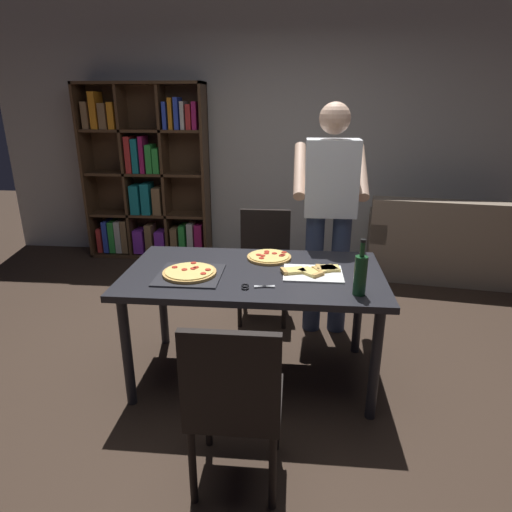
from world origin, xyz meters
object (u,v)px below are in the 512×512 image
at_px(chair_far_side, 264,258).
at_px(chair_near_camera, 234,398).
at_px(pepperoni_pizza_on_tray, 190,273).
at_px(second_pizza_plain, 269,257).
at_px(dining_table, 254,283).
at_px(wine_bottle, 360,274).
at_px(couch, 452,248).
at_px(bookshelf, 147,180).
at_px(kitchen_scissors, 252,287).
at_px(person_serving_pizza, 330,208).

bearing_deg(chair_far_side, chair_near_camera, -90.00).
height_order(pepperoni_pizza_on_tray, second_pizza_plain, pepperoni_pizza_on_tray).
bearing_deg(chair_far_side, dining_table, -90.00).
bearing_deg(wine_bottle, chair_far_side, 116.57).
height_order(chair_near_camera, chair_far_side, same).
bearing_deg(pepperoni_pizza_on_tray, chair_far_side, 69.63).
relative_size(couch, bookshelf, 0.92).
height_order(bookshelf, kitchen_scissors, bookshelf).
relative_size(dining_table, pepperoni_pizza_on_tray, 4.13).
xyz_separation_m(dining_table, chair_near_camera, (-0.00, -0.93, -0.16)).
relative_size(chair_far_side, couch, 0.50).
xyz_separation_m(chair_near_camera, wine_bottle, (0.61, 0.64, 0.36)).
relative_size(dining_table, second_pizza_plain, 5.38).
bearing_deg(person_serving_pizza, chair_far_side, 156.31).
xyz_separation_m(dining_table, couch, (1.89, 1.99, -0.37)).
distance_m(bookshelf, pepperoni_pizza_on_tray, 2.71).
relative_size(chair_near_camera, second_pizza_plain, 3.03).
relative_size(chair_near_camera, bookshelf, 0.46).
height_order(chair_near_camera, wine_bottle, wine_bottle).
distance_m(chair_far_side, second_pizza_plain, 0.73).
distance_m(person_serving_pizza, second_pizza_plain, 0.67).
distance_m(kitchen_scissors, second_pizza_plain, 0.50).
bearing_deg(pepperoni_pizza_on_tray, couch, 42.59).
height_order(couch, kitchen_scissors, couch).
bearing_deg(person_serving_pizza, bookshelf, 139.55).
height_order(dining_table, kitchen_scissors, kitchen_scissors).
distance_m(chair_near_camera, person_serving_pizza, 1.78).
xyz_separation_m(dining_table, second_pizza_plain, (0.08, 0.25, 0.09)).
bearing_deg(bookshelf, pepperoni_pizza_on_tray, -66.53).
bearing_deg(bookshelf, wine_bottle, -52.21).
xyz_separation_m(bookshelf, second_pizza_plain, (1.54, -2.13, -0.13)).
relative_size(bookshelf, second_pizza_plain, 6.57).
xyz_separation_m(kitchen_scissors, second_pizza_plain, (0.07, 0.50, 0.01)).
xyz_separation_m(dining_table, pepperoni_pizza_on_tray, (-0.38, -0.10, 0.09)).
bearing_deg(person_serving_pizza, chair_near_camera, -107.08).
xyz_separation_m(chair_far_side, wine_bottle, (0.61, -1.21, 0.36)).
bearing_deg(dining_table, person_serving_pizza, 54.61).
distance_m(chair_far_side, kitchen_scissors, 1.20).
bearing_deg(bookshelf, dining_table, -58.47).
bearing_deg(chair_near_camera, dining_table, 90.00).
bearing_deg(dining_table, chair_far_side, 90.00).
relative_size(wine_bottle, kitchen_scissors, 1.61).
bearing_deg(kitchen_scissors, person_serving_pizza, 62.91).
xyz_separation_m(pepperoni_pizza_on_tray, second_pizza_plain, (0.46, 0.35, -0.00)).
distance_m(chair_near_camera, wine_bottle, 0.95).
relative_size(dining_table, chair_far_side, 1.77).
bearing_deg(chair_near_camera, wine_bottle, 46.57).
xyz_separation_m(person_serving_pizza, kitchen_scissors, (-0.49, -0.95, -0.24)).
bearing_deg(person_serving_pizza, dining_table, -125.39).
bearing_deg(bookshelf, person_serving_pizza, -40.45).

